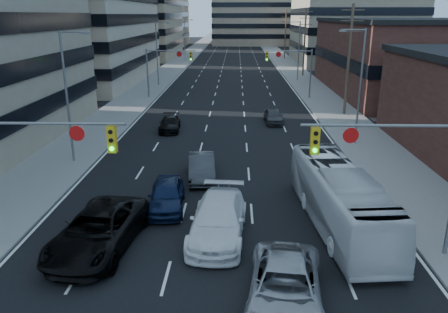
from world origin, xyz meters
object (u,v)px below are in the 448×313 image
Objects in this scene: silver_suv at (285,287)px; transit_bus at (340,198)px; black_pickup at (98,231)px; white_van at (218,219)px; sedan_blue at (167,195)px.

transit_bus is (3.28, 6.35, 0.69)m from silver_suv.
transit_bus is (11.12, 2.55, 0.58)m from black_pickup.
silver_suv is at bearing -19.24° from black_pickup.
silver_suv is (7.85, -3.79, -0.11)m from black_pickup.
transit_bus reaches higher than white_van.
black_pickup is 11.43m from transit_bus.
black_pickup is at bearing -172.27° from transit_bus.
sedan_blue is (-5.48, 8.13, -0.01)m from silver_suv.
white_van is (5.27, 1.30, -0.02)m from black_pickup.
sedan_blue is (-8.75, 1.79, -0.70)m from transit_bus.
white_van is 1.07× the size of silver_suv.
black_pickup is at bearing -162.24° from white_van.
silver_suv is 0.53× the size of transit_bus.
white_van is at bearing -51.22° from sedan_blue.
black_pickup is 5.42m from white_van.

